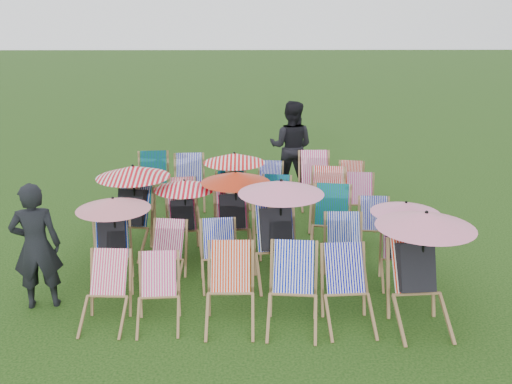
{
  "coord_description": "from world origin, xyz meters",
  "views": [
    {
      "loc": [
        -0.11,
        -8.52,
        3.74
      ],
      "look_at": [
        0.01,
        0.38,
        0.9
      ],
      "focal_mm": 40.0,
      "sensor_mm": 36.0,
      "label": 1
    }
  ],
  "objects_px": {
    "deckchair_5": "(421,268)",
    "person_rear": "(291,147)",
    "deckchair_0": "(105,292)",
    "deckchair_29": "(351,185)",
    "person_left": "(36,246)"
  },
  "relations": [
    {
      "from": "person_left",
      "to": "deckchair_5",
      "type": "bearing_deg",
      "value": 161.91
    },
    {
      "from": "person_rear",
      "to": "person_left",
      "type": "bearing_deg",
      "value": 68.87
    },
    {
      "from": "person_left",
      "to": "deckchair_29",
      "type": "bearing_deg",
      "value": -151.93
    },
    {
      "from": "deckchair_0",
      "to": "deckchair_5",
      "type": "bearing_deg",
      "value": 2.3
    },
    {
      "from": "deckchair_0",
      "to": "person_rear",
      "type": "height_order",
      "value": "person_rear"
    },
    {
      "from": "deckchair_0",
      "to": "deckchair_5",
      "type": "height_order",
      "value": "deckchair_5"
    },
    {
      "from": "deckchair_0",
      "to": "person_rear",
      "type": "xyz_separation_m",
      "value": [
        2.69,
        5.44,
        0.55
      ]
    },
    {
      "from": "deckchair_0",
      "to": "deckchair_29",
      "type": "relative_size",
      "value": 1.0
    },
    {
      "from": "deckchair_0",
      "to": "person_rear",
      "type": "relative_size",
      "value": 0.43
    },
    {
      "from": "deckchair_5",
      "to": "person_rear",
      "type": "height_order",
      "value": "person_rear"
    },
    {
      "from": "deckchair_5",
      "to": "person_left",
      "type": "distance_m",
      "value": 4.86
    },
    {
      "from": "deckchair_29",
      "to": "deckchair_0",
      "type": "bearing_deg",
      "value": -120.1
    },
    {
      "from": "person_left",
      "to": "person_rear",
      "type": "height_order",
      "value": "person_rear"
    },
    {
      "from": "deckchair_0",
      "to": "deckchair_29",
      "type": "height_order",
      "value": "deckchair_0"
    },
    {
      "from": "deckchair_0",
      "to": "person_left",
      "type": "bearing_deg",
      "value": 157.36
    }
  ]
}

